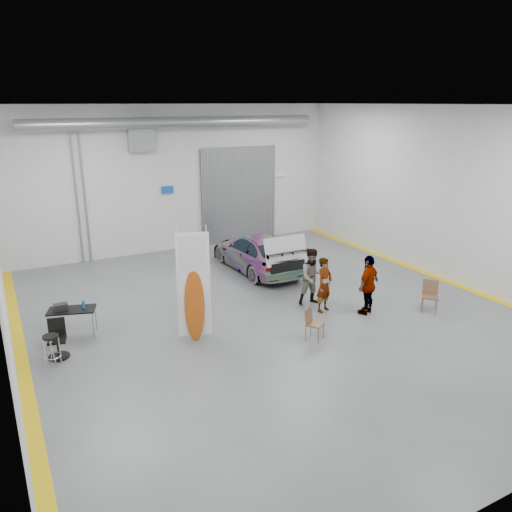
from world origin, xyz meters
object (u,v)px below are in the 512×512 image
surfboard_display (197,295)px  office_chair (57,341)px  person_a (324,285)px  folding_chair_near (314,330)px  sedan_car (257,252)px  shop_stool (52,350)px  folding_chair_far (429,302)px  work_table (69,310)px  person_b (313,277)px  person_c (368,285)px

surfboard_display → office_chair: (-3.45, 0.73, -0.84)m
person_a → folding_chair_near: person_a is taller
sedan_car → shop_stool: sedan_car is taller
folding_chair_far → work_table: work_table is taller
person_a → person_b: 0.62m
person_a → office_chair: size_ratio=1.74×
office_chair → person_b: bearing=11.4°
surfboard_display → folding_chair_far: (6.80, -1.59, -0.97)m
folding_chair_far → work_table: 10.36m
person_a → person_b: person_b is taller
person_a → person_c: person_c is taller
sedan_car → surfboard_display: 5.99m
folding_chair_far → shop_stool: folding_chair_far is taller
person_b → office_chair: bearing=-169.5°
person_c → folding_chair_near: bearing=-6.5°
person_c → shop_stool: bearing=-30.1°
person_b → folding_chair_near: 2.53m
person_c → sedan_car: bearing=-101.6°
person_a → shop_stool: 7.67m
shop_stool → surfboard_display: bearing=-5.4°
surfboard_display → folding_chair_far: bearing=6.1°
work_table → shop_stool: bearing=-113.5°
folding_chair_near → office_chair: (-6.16, 2.21, 0.16)m
sedan_car → folding_chair_near: bearing=76.5°
work_table → office_chair: work_table is taller
sedan_car → person_b: person_b is taller
person_b → person_c: 1.73m
sedan_car → folding_chair_near: sedan_car is taller
folding_chair_near → work_table: (-5.69, 3.26, 0.50)m
person_b → surfboard_display: bearing=-160.2°
folding_chair_near → folding_chair_far: (4.09, -0.12, 0.03)m
person_c → folding_chair_far: 1.99m
person_c → shop_stool: 8.78m
person_b → surfboard_display: size_ratio=0.58×
shop_stool → sedan_car: bearing=27.4°
person_b → office_chair: person_b is taller
office_chair → folding_chair_far: bearing=-0.2°
person_b → surfboard_display: 4.10m
surfboard_display → person_a: bearing=18.8°
person_c → surfboard_display: size_ratio=0.58×
sedan_car → person_a: person_a is taller
person_a → folding_chair_far: person_a is taller
surfboard_display → person_c: bearing=10.4°
person_c → folding_chair_far: person_c is taller
folding_chair_far → work_table: size_ratio=0.71×
folding_chair_near → work_table: size_ratio=0.64×
shop_stool → work_table: bearing=66.5°
surfboard_display → folding_chair_near: (2.71, -1.48, -0.99)m
surfboard_display → sedan_car: bearing=66.0°
office_chair → surfboard_display: bearing=0.6°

